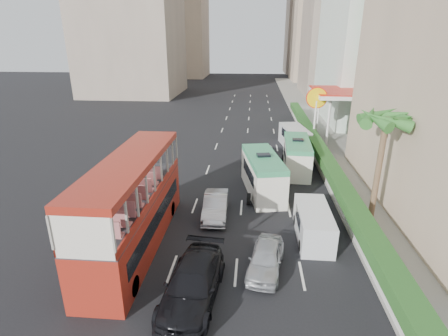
# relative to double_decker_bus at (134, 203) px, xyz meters

# --- Properties ---
(ground_plane) EXTENTS (200.00, 200.00, 0.00)m
(ground_plane) POSITION_rel_double_decker_bus_xyz_m (6.00, 0.00, -2.53)
(ground_plane) COLOR black
(ground_plane) RESTS_ON ground
(double_decker_bus) EXTENTS (2.50, 11.00, 5.06)m
(double_decker_bus) POSITION_rel_double_decker_bus_xyz_m (0.00, 0.00, 0.00)
(double_decker_bus) COLOR maroon
(double_decker_bus) RESTS_ON ground
(car_silver_lane_a) EXTENTS (1.63, 4.31, 1.40)m
(car_silver_lane_a) POSITION_rel_double_decker_bus_xyz_m (3.98, 3.73, -2.53)
(car_silver_lane_a) COLOR #B4B6BB
(car_silver_lane_a) RESTS_ON ground
(car_silver_lane_b) EXTENTS (2.20, 4.09, 1.32)m
(car_silver_lane_b) POSITION_rel_double_decker_bus_xyz_m (7.04, -1.68, -2.53)
(car_silver_lane_b) COLOR #B4B6BB
(car_silver_lane_b) RESTS_ON ground
(car_black) EXTENTS (2.68, 5.62, 1.58)m
(car_black) POSITION_rel_double_decker_bus_xyz_m (3.82, -4.02, -2.53)
(car_black) COLOR black
(car_black) RESTS_ON ground
(van_asset) EXTENTS (2.55, 5.00, 1.35)m
(van_asset) POSITION_rel_double_decker_bus_xyz_m (6.94, 14.62, -2.53)
(van_asset) COLOR silver
(van_asset) RESTS_ON ground
(minibus_near) EXTENTS (3.30, 6.68, 2.83)m
(minibus_near) POSITION_rel_double_decker_bus_xyz_m (7.04, 7.66, -1.11)
(minibus_near) COLOR silver
(minibus_near) RESTS_ON ground
(minibus_far) EXTENTS (2.32, 6.18, 2.70)m
(minibus_far) POSITION_rel_double_decker_bus_xyz_m (10.02, 12.40, -1.18)
(minibus_far) COLOR silver
(minibus_far) RESTS_ON ground
(panel_van_near) EXTENTS (1.79, 4.43, 1.77)m
(panel_van_near) POSITION_rel_double_decker_bus_xyz_m (9.80, 1.53, -1.65)
(panel_van_near) COLOR silver
(panel_van_near) RESTS_ON ground
(panel_van_far) EXTENTS (2.96, 5.53, 2.10)m
(panel_van_far) POSITION_rel_double_decker_bus_xyz_m (10.57, 19.45, -1.48)
(panel_van_far) COLOR silver
(panel_van_far) RESTS_ON ground
(sidewalk) EXTENTS (6.00, 120.00, 0.18)m
(sidewalk) POSITION_rel_double_decker_bus_xyz_m (15.00, 25.00, -2.44)
(sidewalk) COLOR #99968C
(sidewalk) RESTS_ON ground
(kerb_wall) EXTENTS (0.30, 44.00, 1.00)m
(kerb_wall) POSITION_rel_double_decker_bus_xyz_m (12.20, 14.00, -1.85)
(kerb_wall) COLOR silver
(kerb_wall) RESTS_ON sidewalk
(hedge) EXTENTS (1.10, 44.00, 0.70)m
(hedge) POSITION_rel_double_decker_bus_xyz_m (12.20, 14.00, -1.00)
(hedge) COLOR #2D6626
(hedge) RESTS_ON kerb_wall
(palm_tree) EXTENTS (0.36, 0.36, 6.40)m
(palm_tree) POSITION_rel_double_decker_bus_xyz_m (13.80, 4.00, 0.85)
(palm_tree) COLOR brown
(palm_tree) RESTS_ON sidewalk
(shell_station) EXTENTS (6.50, 8.00, 5.50)m
(shell_station) POSITION_rel_double_decker_bus_xyz_m (16.00, 23.00, 0.22)
(shell_station) COLOR silver
(shell_station) RESTS_ON ground
(tower_far_b) EXTENTS (14.00, 14.00, 40.00)m
(tower_far_b) POSITION_rel_double_decker_bus_xyz_m (23.00, 104.00, 17.47)
(tower_far_b) COLOR gray
(tower_far_b) RESTS_ON ground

